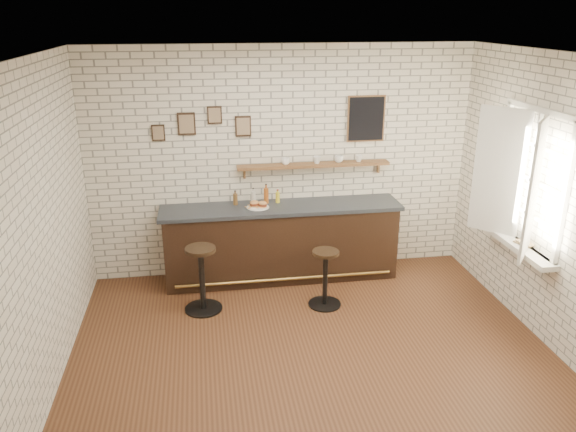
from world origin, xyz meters
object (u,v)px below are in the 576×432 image
Objects in this scene: bitters_bottle_amber at (266,195)px; shelf_cup_c at (339,159)px; shelf_cup_b at (317,160)px; bitters_bottle_brown at (235,199)px; shelf_cup_d at (359,158)px; sandwich_plate at (258,207)px; bar_stool_right at (325,276)px; book_upper at (520,243)px; bitters_bottle_white at (253,197)px; condiment_bottle_yellow at (278,197)px; bar_counter at (281,242)px; book_lower at (520,245)px; shelf_cup_a at (286,161)px; ciabatta_sandwich at (259,204)px; bar_stool_left at (202,277)px.

shelf_cup_c reaches higher than bitters_bottle_amber.
shelf_cup_c is at bearing -50.46° from shelf_cup_b.
shelf_cup_d is at bearing 2.14° from bitters_bottle_brown.
bar_stool_right is at bearing -49.09° from sandwich_plate.
bitters_bottle_white is at bearing 147.99° from book_upper.
condiment_bottle_yellow is at bearing 144.86° from book_upper.
bar_counter is 2.91m from book_upper.
book_lower is at bearing -28.51° from sandwich_plate.
bitters_bottle_brown is (-0.58, 0.14, 0.58)m from bar_counter.
bitters_bottle_brown is 0.55m from condiment_bottle_yellow.
bitters_bottle_amber is 2.22× the size of shelf_cup_c.
shelf_cup_a is at bearing 13.05° from bitters_bottle_amber.
sandwich_plate is (-0.30, -0.02, 0.51)m from bar_counter.
ciabatta_sandwich is at bearing 130.50° from bar_stool_right.
bitters_bottle_white reaches higher than bar_stool_left.
sandwich_plate is at bearing 43.35° from bar_stool_left.
book_upper is at bearing -31.77° from bar_counter.
sandwich_plate is 0.39× the size of bar_stool_right.
book_upper is (2.78, -1.65, -0.14)m from bitters_bottle_white.
shelf_cup_b is 0.29m from shelf_cup_c.
bar_stool_right is 2.21m from book_lower.
bitters_bottle_amber reaches higher than book_lower.
shelf_cup_a is at bearing 39.07° from bar_stool_left.
sandwich_plate reaches higher than bar_stool_right.
shelf_cup_d is (0.56, 0.00, -0.00)m from shelf_cup_b.
condiment_bottle_yellow is 1.28m from bar_stool_right.
bar_counter is at bearing 151.36° from shelf_cup_b.
bar_stool_left is 3.61m from book_lower.
shelf_cup_c is 0.58× the size of book_upper.
condiment_bottle_yellow is (0.28, 0.16, 0.07)m from sandwich_plate.
condiment_bottle_yellow is 0.87× the size of book_upper.
book_lower is at bearing -28.69° from bitters_bottle_brown.
ciabatta_sandwich is 1.23× the size of bitters_bottle_brown.
bitters_bottle_amber reaches higher than condiment_bottle_yellow.
shelf_cup_a is 0.70m from shelf_cup_c.
shelf_cup_c is (1.09, 0.22, 0.49)m from ciabatta_sandwich.
shelf_cup_b reaches higher than sandwich_plate.
shelf_cup_d reaches higher than book_upper.
bitters_bottle_brown is at bearing 149.97° from book_upper.
condiment_bottle_yellow is at bearing 0.00° from bitters_bottle_brown.
ciabatta_sandwich is 0.96m from shelf_cup_b.
bitters_bottle_brown is 0.81m from shelf_cup_a.
ciabatta_sandwich is at bearing 145.06° from shelf_cup_b.
bitters_bottle_brown is 0.89× the size of bitters_bottle_white.
bitters_bottle_white reaches higher than book_upper.
bitters_bottle_white is 3.24m from book_lower.
book_upper reaches higher than bar_stool_left.
bitters_bottle_amber is 1.41m from bar_stool_left.
bitters_bottle_white is 1.43m from bar_stool_right.
shelf_cup_b is at bearing 121.76° from book_lower.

